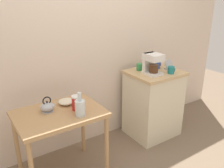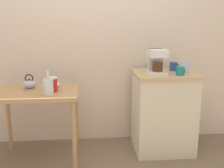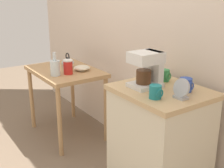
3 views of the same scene
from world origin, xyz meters
TOP-DOWN VIEW (x-y plane):
  - ground_plane at (0.00, 0.00)m, footprint 8.00×8.00m
  - back_wall at (0.10, 0.47)m, footprint 4.40×0.10m
  - wooden_table at (-0.63, -0.04)m, footprint 0.84×0.61m
  - kitchen_counter at (0.73, 0.07)m, footprint 0.66×0.57m
  - bowl_stoneware at (-0.49, 0.09)m, footprint 0.17×0.17m
  - teakettle at (-0.71, 0.03)m, footprint 0.17×0.14m
  - glass_carafe_vase at (-0.48, -0.22)m, footprint 0.10×0.10m
  - canister_enamel at (-0.46, -0.09)m, footprint 0.10×0.10m
  - coffee_maker at (0.63, 0.02)m, footprint 0.18×0.22m
  - mug_blue at (0.86, 0.17)m, footprint 0.09×0.09m
  - mug_tall_green at (0.60, 0.22)m, footprint 0.08×0.08m
  - mug_dark_teal at (0.85, -0.10)m, footprint 0.09×0.08m
  - table_clock at (0.94, 0.04)m, footprint 0.12×0.06m

SIDE VIEW (x-z plane):
  - ground_plane at x=0.00m, z-range 0.00..0.00m
  - kitchen_counter at x=0.73m, z-range 0.00..0.90m
  - wooden_table at x=-0.63m, z-range 0.28..1.03m
  - bowl_stoneware at x=-0.49m, z-range 0.76..0.81m
  - teakettle at x=-0.71m, z-range 0.73..0.89m
  - canister_enamel at x=-0.46m, z-range 0.76..0.90m
  - glass_carafe_vase at x=-0.48m, z-range 0.72..0.96m
  - mug_dark_teal at x=0.85m, z-range 0.90..0.99m
  - mug_tall_green at x=0.60m, z-range 0.90..0.99m
  - mug_blue at x=0.86m, z-range 0.90..1.00m
  - table_clock at x=0.94m, z-range 0.89..1.03m
  - coffee_maker at x=0.63m, z-range 0.91..1.17m
  - back_wall at x=0.10m, z-range 0.00..2.80m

